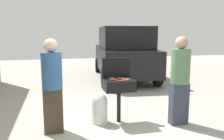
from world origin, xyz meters
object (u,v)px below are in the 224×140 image
Objects in this scene: hot_dog_1 at (121,78)px; hot_dog_6 at (114,80)px; hot_dog_0 at (126,79)px; person_right at (180,78)px; hot_dog_2 at (120,81)px; parked_minivan at (124,53)px; hot_dog_5 at (128,79)px; hot_dog_4 at (125,79)px; hot_dog_7 at (125,80)px; hot_dog_3 at (112,78)px; bbq_grill at (119,87)px; propane_tank at (99,108)px; person_left at (52,83)px.

hot_dog_1 is 0.21m from hot_dog_6.
hot_dog_0 is 0.07× the size of person_right.
hot_dog_6 is 0.07× the size of person_right.
person_right is (1.15, -0.23, 0.05)m from hot_dog_2.
parked_minivan is at bearing 74.26° from hot_dog_0.
hot_dog_6 is (-0.28, 0.05, 0.00)m from hot_dog_5.
hot_dog_0 is 0.07m from hot_dog_4.
hot_dog_3 is at bearing 129.64° from hot_dog_7.
bbq_grill is at bearing 126.60° from hot_dog_7.
propane_tank is 0.13× the size of parked_minivan.
hot_dog_6 and hot_dog_7 have the same top height.
hot_dog_1 is at bearing 122.80° from hot_dog_5.
bbq_grill is 6.77× the size of hot_dog_5.
hot_dog_6 is at bearing -148.55° from hot_dog_1.
hot_dog_7 reaches higher than propane_tank.
propane_tank is (-0.51, 0.05, -0.57)m from hot_dog_4.
hot_dog_0 is 0.12m from hot_dog_1.
hot_dog_4 is 1.08m from person_right.
bbq_grill is 0.18m from hot_dog_1.
hot_dog_4 is 0.77m from propane_tank.
parked_minivan is at bearing -90.10° from person_right.
hot_dog_3 is at bearing 166.15° from hot_dog_1.
hot_dog_7 is 1.07m from person_right.
hot_dog_0 is 1.00× the size of hot_dog_5.
hot_dog_1 is 1.00× the size of hot_dog_2.
hot_dog_4 is at bearing -65.66° from hot_dog_1.
person_right is at bearing -18.05° from hot_dog_5.
hot_dog_2 is at bearing -136.45° from hot_dog_0.
hot_dog_6 is 1.20m from person_left.
propane_tank is 4.75m from parked_minivan.
parked_minivan is at bearing 73.98° from hot_dog_7.
hot_dog_7 is (-0.01, -0.10, 0.00)m from hot_dog_4.
person_right is at bearing -19.57° from hot_dog_4.
hot_dog_0 is 0.08× the size of person_left.
bbq_grill is 0.50× the size of person_right.
hot_dog_5 is (0.16, -0.08, 0.15)m from bbq_grill.
hot_dog_2 is at bearing 78.66° from parked_minivan.
hot_dog_5 is at bearing 5.91° from person_left.
hot_dog_5 is 0.81m from propane_tank.
hot_dog_5 is 1.00× the size of hot_dog_7.
parked_minivan reaches higher than hot_dog_6.
person_left is 2.43m from person_right.
hot_dog_6 is (-0.23, 0.01, 0.00)m from hot_dog_4.
bbq_grill is 6.77× the size of hot_dog_6.
hot_dog_4 is 4.58m from parked_minivan.
hot_dog_2 is 0.20m from hot_dog_5.
hot_dog_4 is at bearing -1.72° from hot_dog_6.
person_right is (0.97, -0.31, 0.05)m from hot_dog_5.
hot_dog_5 is at bearing -36.22° from hot_dog_3.
propane_tank is (-0.28, 0.05, -0.57)m from hot_dog_6.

